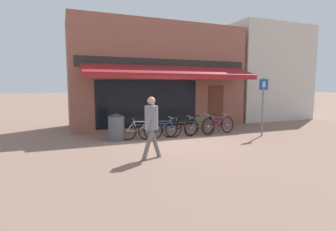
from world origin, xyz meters
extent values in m
plane|color=#846656|center=(0.00, 0.00, 0.00)|extent=(160.00, 160.00, 0.00)
cube|color=#8E5647|center=(0.80, 4.48, 2.61)|extent=(8.98, 3.00, 5.21)
cube|color=black|center=(-0.19, 2.96, 1.25)|extent=(4.94, 0.04, 2.20)
cube|color=#5B2D1E|center=(3.49, 2.96, 1.05)|extent=(0.90, 0.04, 2.10)
cube|color=#282623|center=(0.80, 2.96, 3.14)|extent=(8.53, 0.06, 0.44)
cube|color=maroon|center=(0.80, 2.22, 2.81)|extent=(8.09, 1.52, 0.50)
cube|color=maroon|center=(0.80, 1.47, 2.49)|extent=(8.09, 0.03, 0.20)
cube|color=beige|center=(8.10, 4.98, 2.88)|extent=(5.22, 4.00, 5.77)
cylinder|color=#47494F|center=(0.53, 1.08, 0.55)|extent=(4.05, 0.04, 0.04)
cylinder|color=#47494F|center=(-1.45, 1.08, 0.28)|extent=(0.04, 0.04, 0.55)
cylinder|color=#47494F|center=(2.50, 1.08, 0.28)|extent=(0.04, 0.04, 0.55)
torus|color=black|center=(-0.76, 0.68, 0.37)|extent=(0.71, 0.25, 0.73)
cylinder|color=#9E9EA3|center=(-0.76, 0.68, 0.37)|extent=(0.08, 0.08, 0.07)
torus|color=black|center=(-1.72, 0.97, 0.37)|extent=(0.71, 0.25, 0.73)
cylinder|color=#9E9EA3|center=(-1.72, 0.97, 0.37)|extent=(0.08, 0.08, 0.07)
cylinder|color=#BCB7B2|center=(-1.13, 0.79, 0.53)|extent=(0.54, 0.19, 0.39)
cylinder|color=#BCB7B2|center=(-1.16, 0.80, 0.72)|extent=(0.60, 0.21, 0.05)
cylinder|color=#BCB7B2|center=(-1.42, 0.88, 0.54)|extent=(0.11, 0.06, 0.39)
cylinder|color=#BCB7B2|center=(-1.55, 0.92, 0.36)|extent=(0.35, 0.13, 0.05)
cylinder|color=#BCB7B2|center=(-1.59, 0.93, 0.55)|extent=(0.30, 0.12, 0.38)
cylinder|color=#BCB7B2|center=(-0.81, 0.70, 0.54)|extent=(0.15, 0.07, 0.35)
cylinder|color=#9E9EA3|center=(-1.47, 0.89, 0.78)|extent=(0.06, 0.04, 0.11)
cube|color=black|center=(-1.49, 0.90, 0.85)|extent=(0.26, 0.16, 0.05)
cylinder|color=#9E9EA3|center=(-0.87, 0.72, 0.78)|extent=(0.03, 0.03, 0.14)
cylinder|color=#9E9EA3|center=(-0.87, 0.71, 0.85)|extent=(0.17, 0.51, 0.03)
torus|color=black|center=(0.13, 0.76, 0.35)|extent=(0.71, 0.09, 0.71)
cylinder|color=#9E9EA3|center=(0.13, 0.76, 0.35)|extent=(0.07, 0.06, 0.07)
torus|color=black|center=(-0.98, 0.78, 0.35)|extent=(0.71, 0.09, 0.71)
cylinder|color=#9E9EA3|center=(-0.98, 0.78, 0.35)|extent=(0.07, 0.06, 0.07)
cylinder|color=#1E4793|center=(-0.29, 0.76, 0.51)|extent=(0.62, 0.06, 0.38)
cylinder|color=#1E4793|center=(-0.33, 0.76, 0.69)|extent=(0.69, 0.04, 0.05)
cylinder|color=#1E4793|center=(-0.63, 0.77, 0.52)|extent=(0.12, 0.05, 0.37)
cylinder|color=#1E4793|center=(-0.79, 0.78, 0.35)|extent=(0.39, 0.04, 0.05)
cylinder|color=#1E4793|center=(-0.83, 0.77, 0.53)|extent=(0.33, 0.06, 0.37)
cylinder|color=#1E4793|center=(0.07, 0.76, 0.52)|extent=(0.16, 0.05, 0.34)
cylinder|color=#9E9EA3|center=(-0.69, 0.76, 0.75)|extent=(0.06, 0.03, 0.11)
cube|color=black|center=(-0.71, 0.76, 0.82)|extent=(0.24, 0.11, 0.05)
cylinder|color=#9E9EA3|center=(0.01, 0.75, 0.76)|extent=(0.03, 0.03, 0.14)
cylinder|color=#9E9EA3|center=(0.01, 0.75, 0.83)|extent=(0.03, 0.52, 0.05)
torus|color=black|center=(1.04, 0.93, 0.34)|extent=(0.70, 0.16, 0.69)
cylinder|color=#9E9EA3|center=(1.04, 0.93, 0.34)|extent=(0.07, 0.07, 0.08)
torus|color=black|center=(0.02, 0.85, 0.34)|extent=(0.70, 0.16, 0.69)
cylinder|color=#9E9EA3|center=(0.02, 0.85, 0.34)|extent=(0.07, 0.07, 0.08)
cylinder|color=black|center=(0.66, 0.88, 0.50)|extent=(0.57, 0.04, 0.37)
cylinder|color=black|center=(0.62, 0.86, 0.67)|extent=(0.63, 0.08, 0.05)
cylinder|color=black|center=(0.34, 0.86, 0.50)|extent=(0.12, 0.09, 0.36)
cylinder|color=black|center=(0.20, 0.86, 0.34)|extent=(0.36, 0.06, 0.05)
cylinder|color=black|center=(0.16, 0.84, 0.51)|extent=(0.31, 0.05, 0.36)
cylinder|color=black|center=(0.99, 0.91, 0.50)|extent=(0.15, 0.08, 0.33)
cylinder|color=#9E9EA3|center=(0.29, 0.83, 0.73)|extent=(0.06, 0.04, 0.11)
cube|color=black|center=(0.27, 0.82, 0.80)|extent=(0.25, 0.12, 0.06)
cylinder|color=#9E9EA3|center=(0.93, 0.88, 0.74)|extent=(0.03, 0.04, 0.14)
cylinder|color=#9E9EA3|center=(0.93, 0.87, 0.81)|extent=(0.06, 0.52, 0.07)
torus|color=black|center=(1.92, 1.00, 0.37)|extent=(0.75, 0.33, 0.74)
cylinder|color=#9E9EA3|center=(1.92, 1.00, 0.37)|extent=(0.09, 0.08, 0.08)
torus|color=black|center=(0.90, 0.72, 0.37)|extent=(0.75, 0.33, 0.74)
cylinder|color=#9E9EA3|center=(0.90, 0.72, 0.37)|extent=(0.09, 0.08, 0.08)
cylinder|color=#23703D|center=(1.54, 0.87, 0.53)|extent=(0.59, 0.14, 0.39)
cylinder|color=#23703D|center=(1.50, 0.84, 0.72)|extent=(0.63, 0.21, 0.05)
cylinder|color=#23703D|center=(1.22, 0.79, 0.54)|extent=(0.11, 0.12, 0.39)
cylinder|color=#23703D|center=(1.08, 0.77, 0.36)|extent=(0.37, 0.13, 0.05)
cylinder|color=#23703D|center=(1.05, 0.74, 0.55)|extent=(0.32, 0.07, 0.38)
cylinder|color=#23703D|center=(1.87, 0.96, 0.54)|extent=(0.15, 0.12, 0.36)
cylinder|color=#9E9EA3|center=(1.18, 0.74, 0.78)|extent=(0.06, 0.05, 0.11)
cube|color=black|center=(1.17, 0.73, 0.85)|extent=(0.26, 0.16, 0.06)
cylinder|color=#9E9EA3|center=(1.82, 0.92, 0.78)|extent=(0.04, 0.05, 0.14)
cylinder|color=#9E9EA3|center=(1.82, 0.91, 0.85)|extent=(0.16, 0.51, 0.09)
torus|color=black|center=(2.80, 0.89, 0.37)|extent=(0.75, 0.24, 0.74)
cylinder|color=#9E9EA3|center=(2.80, 0.89, 0.37)|extent=(0.08, 0.08, 0.08)
torus|color=black|center=(1.70, 0.71, 0.37)|extent=(0.75, 0.24, 0.74)
cylinder|color=#9E9EA3|center=(1.70, 0.71, 0.37)|extent=(0.08, 0.08, 0.08)
cylinder|color=#892D7A|center=(2.38, 0.84, 0.53)|extent=(0.61, 0.17, 0.39)
cylinder|color=#892D7A|center=(2.33, 0.85, 0.72)|extent=(0.68, 0.15, 0.05)
cylinder|color=#892D7A|center=(2.04, 0.78, 0.54)|extent=(0.13, 0.06, 0.39)
cylinder|color=#892D7A|center=(1.89, 0.74, 0.36)|extent=(0.39, 0.10, 0.05)
cylinder|color=#892D7A|center=(1.85, 0.75, 0.55)|extent=(0.33, 0.13, 0.38)
cylinder|color=#892D7A|center=(2.73, 0.90, 0.54)|extent=(0.16, 0.05, 0.36)
cylinder|color=#9E9EA3|center=(1.98, 0.79, 0.78)|extent=(0.06, 0.03, 0.11)
cube|color=black|center=(1.97, 0.80, 0.85)|extent=(0.25, 0.14, 0.06)
cylinder|color=#9E9EA3|center=(2.67, 0.91, 0.78)|extent=(0.03, 0.04, 0.14)
cylinder|color=#9E9EA3|center=(2.67, 0.92, 0.85)|extent=(0.11, 0.52, 0.07)
cylinder|color=slate|center=(-1.52, -1.72, 0.42)|extent=(0.38, 0.18, 0.88)
cylinder|color=slate|center=(-1.79, -1.89, 0.42)|extent=(0.38, 0.18, 0.88)
cylinder|color=gray|center=(-1.65, -1.80, 1.18)|extent=(0.43, 0.43, 0.67)
sphere|color=tan|center=(-1.65, -1.80, 1.66)|extent=(0.22, 0.22, 0.22)
cylinder|color=gray|center=(-1.79, -2.00, 1.18)|extent=(0.31, 0.14, 0.60)
cylinder|color=gray|center=(-1.56, -1.58, 1.34)|extent=(0.25, 0.18, 0.30)
cylinder|color=tan|center=(-1.53, -1.60, 1.43)|extent=(0.18, 0.21, 0.45)
cube|color=black|center=(-1.56, -1.64, 1.64)|extent=(0.03, 0.07, 0.14)
cylinder|color=#515459|center=(-2.09, 1.14, 0.46)|extent=(0.62, 0.62, 0.92)
cone|color=#33353A|center=(-2.09, 1.14, 0.99)|extent=(0.63, 0.63, 0.12)
cylinder|color=slate|center=(3.70, -0.27, 1.21)|extent=(0.07, 0.07, 2.42)
cube|color=#14429E|center=(3.70, -0.28, 2.14)|extent=(0.44, 0.02, 0.44)
cube|color=white|center=(3.70, -0.30, 2.14)|extent=(0.14, 0.01, 0.22)
camera|label=1|loc=(-3.99, -8.80, 2.07)|focal=28.00mm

